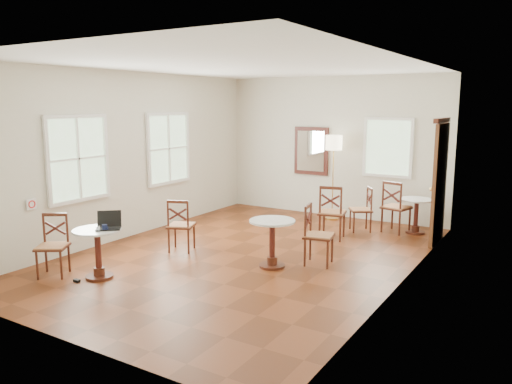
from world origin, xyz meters
TOP-DOWN VIEW (x-y plane):
  - ground at (0.00, 0.00)m, footprint 7.00×7.00m
  - room_shell at (-0.06, 0.27)m, footprint 5.02×7.02m
  - cafe_table_near at (-1.20, -1.98)m, footprint 0.67×0.67m
  - cafe_table_mid at (0.65, -0.29)m, footprint 0.69×0.69m
  - cafe_table_back at (1.98, 2.88)m, footprint 0.63×0.63m
  - chair_near_a at (-1.06, -0.36)m, footprint 0.53×0.53m
  - chair_near_b at (-1.85, -2.24)m, footprint 0.56×0.56m
  - chair_mid_a at (0.78, 1.66)m, footprint 0.54×0.54m
  - chair_mid_b at (1.16, 0.19)m, footprint 0.50×0.50m
  - chair_back_a at (1.63, 2.73)m, footprint 0.56×0.56m
  - chair_back_b at (1.04, 2.51)m, footprint 0.55×0.55m
  - floor_lamp at (0.16, 3.15)m, footprint 0.35×0.35m
  - laptop at (-1.10, -1.86)m, footprint 0.43×0.42m
  - mouse at (-1.13, -1.93)m, footprint 0.12×0.10m
  - navy_mug at (-1.04, -1.98)m, footprint 0.11×0.07m
  - water_glass at (-1.05, -2.10)m, footprint 0.05×0.05m
  - power_adapter at (-1.34, -2.27)m, footprint 0.09×0.05m

SIDE VIEW (x-z plane):
  - ground at x=0.00m, z-range 0.00..0.00m
  - power_adapter at x=-1.34m, z-range 0.00..0.04m
  - cafe_table_back at x=1.98m, z-range 0.08..0.74m
  - chair_back_b at x=1.04m, z-range 0.00..0.85m
  - cafe_table_near at x=-1.20m, z-range 0.08..0.79m
  - chair_near_b at x=-1.85m, z-range 0.00..0.88m
  - chair_near_a at x=-1.06m, z-range 0.00..0.89m
  - cafe_table_mid at x=0.65m, z-range 0.09..0.81m
  - chair_mid_b at x=1.16m, z-range 0.00..0.92m
  - chair_mid_a at x=0.78m, z-range 0.00..0.99m
  - chair_back_a at x=1.63m, z-range 0.00..0.99m
  - mouse at x=-1.13m, z-range 0.71..0.75m
  - navy_mug at x=-1.04m, z-range 0.71..0.79m
  - water_glass at x=-1.05m, z-range 0.71..0.79m
  - laptop at x=-1.10m, z-range 0.65..0.88m
  - floor_lamp at x=0.16m, z-range 0.62..2.40m
  - room_shell at x=-0.06m, z-range 0.38..3.39m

